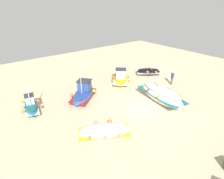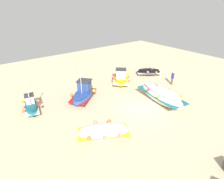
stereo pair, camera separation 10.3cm
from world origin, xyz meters
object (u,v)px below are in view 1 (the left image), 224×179
at_px(fishing_boat_2, 148,72).
at_px(person_walking, 172,77).
at_px(fishing_boat_5, 83,94).
at_px(fishing_boat_4, 121,78).
at_px(fishing_boat_0, 104,132).
at_px(fishing_boat_3, 31,106).
at_px(fishing_boat_1, 161,95).

relative_size(fishing_boat_2, person_walking, 2.08).
relative_size(fishing_boat_5, person_walking, 2.51).
height_order(fishing_boat_2, fishing_boat_4, fishing_boat_2).
xyz_separation_m(fishing_boat_0, fishing_boat_3, (3.17, -7.05, 0.03)).
xyz_separation_m(fishing_boat_1, fishing_boat_5, (5.91, -5.19, -0.12)).
bearing_deg(fishing_boat_2, fishing_boat_0, 65.03).
bearing_deg(fishing_boat_2, fishing_boat_3, 35.13).
bearing_deg(person_walking, fishing_boat_0, 91.88).
bearing_deg(fishing_boat_2, person_walking, 123.88).
distance_m(fishing_boat_2, person_walking, 3.95).
distance_m(fishing_boat_1, fishing_boat_5, 7.87).
relative_size(fishing_boat_2, fishing_boat_4, 0.79).
bearing_deg(fishing_boat_4, fishing_boat_0, -6.84).
distance_m(fishing_boat_0, fishing_boat_1, 7.78).
bearing_deg(fishing_boat_5, person_walking, -57.31).
bearing_deg(fishing_boat_4, fishing_boat_2, 125.78).
distance_m(fishing_boat_0, fishing_boat_4, 10.42).
height_order(fishing_boat_0, fishing_boat_1, fishing_boat_1).
height_order(fishing_boat_0, fishing_boat_2, fishing_boat_2).
distance_m(fishing_boat_2, fishing_boat_4, 4.67).
bearing_deg(fishing_boat_3, fishing_boat_0, -143.59).
xyz_separation_m(fishing_boat_1, fishing_boat_2, (-4.56, -5.79, -0.33)).
xyz_separation_m(fishing_boat_4, person_walking, (-4.50, 4.27, 0.35)).
relative_size(fishing_boat_0, fishing_boat_5, 1.01).
xyz_separation_m(fishing_boat_0, fishing_boat_5, (-1.80, -6.15, 0.13)).
bearing_deg(fishing_boat_4, fishing_boat_1, 41.00).
height_order(fishing_boat_3, fishing_boat_4, fishing_boat_3).
xyz_separation_m(fishing_boat_3, fishing_boat_5, (-4.98, 0.89, 0.10)).
height_order(fishing_boat_5, person_walking, fishing_boat_5).
relative_size(fishing_boat_0, fishing_boat_1, 0.73).
bearing_deg(fishing_boat_5, fishing_boat_3, 130.30).
bearing_deg(fishing_boat_2, fishing_boat_5, 39.51).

